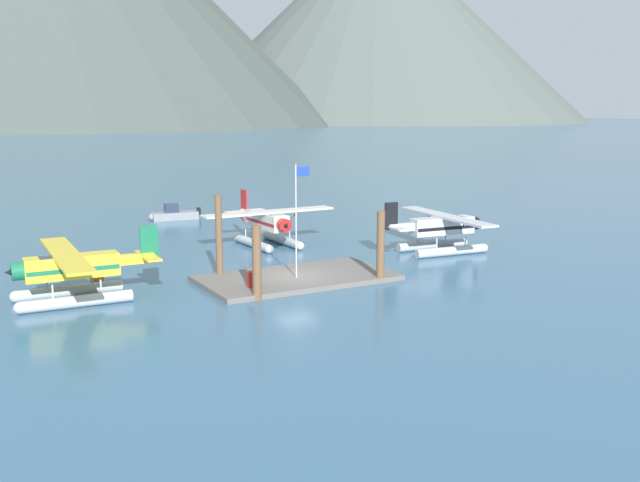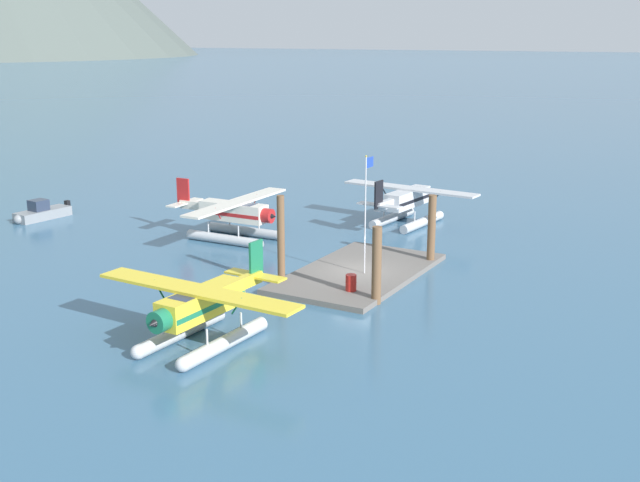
# 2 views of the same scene
# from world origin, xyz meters

# --- Properties ---
(ground_plane) EXTENTS (1200.00, 1200.00, 0.00)m
(ground_plane) POSITION_xyz_m (0.00, 0.00, 0.00)
(ground_plane) COLOR #38607F
(dock_platform) EXTENTS (11.47, 6.30, 0.30)m
(dock_platform) POSITION_xyz_m (0.00, 0.00, 0.15)
(dock_platform) COLOR #66605B
(dock_platform) RESTS_ON ground
(piling_near_left) EXTENTS (0.50, 0.50, 4.09)m
(piling_near_left) POSITION_xyz_m (-3.93, -2.99, 2.04)
(piling_near_left) COLOR brown
(piling_near_left) RESTS_ON ground
(piling_near_right) EXTENTS (0.48, 0.48, 4.25)m
(piling_near_right) POSITION_xyz_m (4.20, -2.74, 2.12)
(piling_near_right) COLOR brown
(piling_near_right) RESTS_ON ground
(piling_far_left) EXTENTS (0.41, 0.41, 5.08)m
(piling_far_left) POSITION_xyz_m (-3.80, 2.83, 2.54)
(piling_far_left) COLOR brown
(piling_far_left) RESTS_ON ground
(flagpole) EXTENTS (0.95, 0.10, 6.73)m
(flagpole) POSITION_xyz_m (-0.16, -0.51, 4.44)
(flagpole) COLOR silver
(flagpole) RESTS_ON dock_platform
(fuel_drum) EXTENTS (0.62, 0.62, 0.88)m
(fuel_drum) POSITION_xyz_m (-3.47, -1.30, 0.74)
(fuel_drum) COLOR #AD1E19
(fuel_drum) RESTS_ON dock_platform
(mooring_buoy) EXTENTS (0.81, 0.81, 0.81)m
(mooring_buoy) POSITION_xyz_m (-10.75, 4.63, 0.40)
(mooring_buoy) COLOR orange
(mooring_buoy) RESTS_ON ground
(seaplane_cream_bow_right) EXTENTS (10.43, 7.98, 3.84)m
(seaplane_cream_bow_right) POSITION_xyz_m (3.24, 10.97, 1.58)
(seaplane_cream_bow_right) COLOR #B7BABF
(seaplane_cream_bow_right) RESTS_ON ground
(seaplane_yellow_port_fwd) EXTENTS (7.98, 10.44, 3.84)m
(seaplane_yellow_port_fwd) POSITION_xyz_m (-12.70, 1.44, 1.58)
(seaplane_yellow_port_fwd) COLOR #B7BABF
(seaplane_yellow_port_fwd) RESTS_ON ground
(seaplane_silver_stbd_fwd) EXTENTS (7.96, 10.48, 3.84)m
(seaplane_silver_stbd_fwd) POSITION_xyz_m (13.07, 2.59, 1.58)
(seaplane_silver_stbd_fwd) COLOR #B7BABF
(seaplane_silver_stbd_fwd) RESTS_ON ground
(boat_grey_open_north) EXTENTS (4.89, 1.87, 1.50)m
(boat_grey_open_north) POSITION_xyz_m (1.13, 27.16, 0.49)
(boat_grey_open_north) COLOR gray
(boat_grey_open_north) RESTS_ON ground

